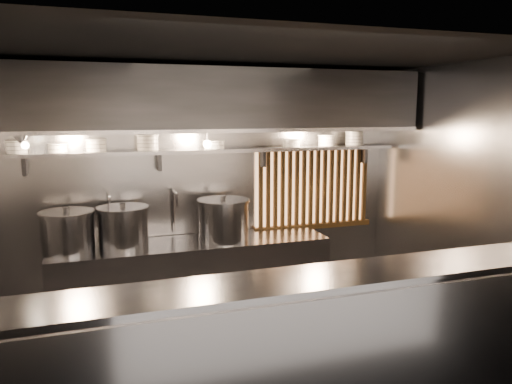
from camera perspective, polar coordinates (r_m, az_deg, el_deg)
floor at (r=4.91m, az=-0.61°, el=-18.93°), size 4.50×4.50×0.00m
ceiling at (r=4.35m, az=-0.67°, el=15.62°), size 4.50×4.50×0.00m
wall_back at (r=5.84m, az=-5.22°, el=0.19°), size 4.50×0.00×4.50m
wall_right at (r=5.54m, az=22.09°, el=-0.97°), size 0.00×3.00×3.00m
serving_counter at (r=3.85m, az=4.06°, el=-17.85°), size 4.50×0.56×1.13m
cooking_bench at (r=5.66m, az=-7.18°, el=-10.08°), size 3.00×0.70×0.90m
bowl_shelf at (r=5.61m, az=-4.86°, el=4.76°), size 4.40×0.34×0.04m
exhaust_hood at (r=5.38m, az=-4.36°, el=10.37°), size 4.40×0.81×0.65m
wood_screen at (r=6.23m, az=6.59°, el=0.55°), size 1.56×0.09×1.04m
faucet_left at (r=5.57m, az=-16.45°, el=-1.58°), size 0.04×0.30×0.50m
faucet_right at (r=5.64m, az=-9.33°, el=-1.19°), size 0.04×0.30×0.50m
heat_lamp at (r=5.00m, az=-25.22°, el=5.51°), size 0.25×0.35×0.20m
pendant_bulb at (r=5.47m, az=-5.59°, el=5.48°), size 0.09×0.09×0.19m
stock_pot_left at (r=5.42m, az=-14.90°, el=-3.85°), size 0.71×0.71×0.47m
stock_pot_mid at (r=5.40m, az=-20.74°, el=-4.24°), size 0.72×0.72×0.46m
stock_pot_right at (r=5.51m, az=-3.74°, el=-3.19°), size 0.72×0.72×0.50m
bowl_stack_0 at (r=5.48m, az=-25.68°, el=4.67°), size 0.22×0.22×0.13m
bowl_stack_1 at (r=5.45m, az=-21.69°, el=4.71°), size 0.21×0.21×0.09m
bowl_stack_2 at (r=5.44m, az=-17.80°, el=5.11°), size 0.22×0.22×0.13m
bowl_stack_3 at (r=5.48m, az=-12.28°, el=5.57°), size 0.24×0.24×0.17m
bowl_stack_4 at (r=5.61m, az=-4.81°, el=5.44°), size 0.25×0.25×0.09m
bowl_stack_5 at (r=5.90m, az=4.09°, el=5.64°), size 0.22×0.22×0.09m
bowl_stack_6 at (r=6.09m, az=8.02°, el=5.87°), size 0.20×0.20×0.13m
bowl_stack_7 at (r=6.27m, az=11.15°, el=6.05°), size 0.23×0.23×0.17m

